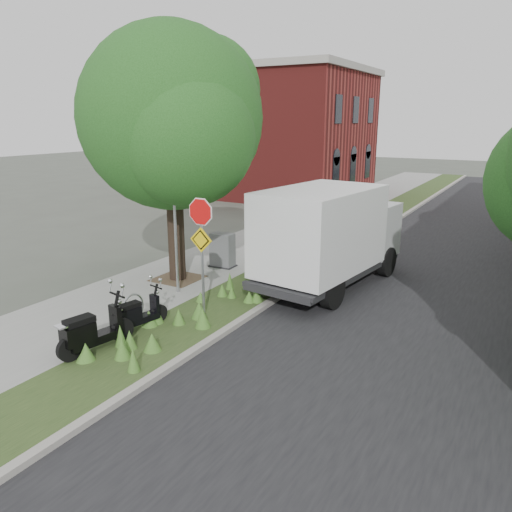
{
  "coord_description": "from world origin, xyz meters",
  "views": [
    {
      "loc": [
        5.73,
        -9.12,
        5.04
      ],
      "look_at": [
        -1.05,
        2.68,
        1.3
      ],
      "focal_mm": 35.0,
      "sensor_mm": 36.0,
      "label": 1
    }
  ],
  "objects_px": {
    "sign_assembly": "(201,234)",
    "scooter_far": "(135,316)",
    "scooter_near": "(88,335)",
    "box_truck": "(329,232)",
    "utility_cabinet": "(222,251)"
  },
  "relations": [
    {
      "from": "utility_cabinet",
      "to": "sign_assembly",
      "type": "bearing_deg",
      "value": -62.5
    },
    {
      "from": "sign_assembly",
      "to": "utility_cabinet",
      "type": "relative_size",
      "value": 2.77
    },
    {
      "from": "box_truck",
      "to": "sign_assembly",
      "type": "bearing_deg",
      "value": -111.93
    },
    {
      "from": "sign_assembly",
      "to": "scooter_near",
      "type": "relative_size",
      "value": 1.75
    },
    {
      "from": "sign_assembly",
      "to": "scooter_far",
      "type": "height_order",
      "value": "sign_assembly"
    },
    {
      "from": "box_truck",
      "to": "utility_cabinet",
      "type": "xyz_separation_m",
      "value": [
        -3.82,
        -0.13,
        -1.05
      ]
    },
    {
      "from": "scooter_near",
      "to": "sign_assembly",
      "type": "bearing_deg",
      "value": 72.25
    },
    {
      "from": "sign_assembly",
      "to": "scooter_far",
      "type": "distance_m",
      "value": 2.55
    },
    {
      "from": "scooter_near",
      "to": "utility_cabinet",
      "type": "distance_m",
      "value": 7.11
    },
    {
      "from": "utility_cabinet",
      "to": "scooter_near",
      "type": "bearing_deg",
      "value": -80.41
    },
    {
      "from": "scooter_near",
      "to": "scooter_far",
      "type": "xyz_separation_m",
      "value": [
        0.01,
        1.45,
        -0.08
      ]
    },
    {
      "from": "sign_assembly",
      "to": "scooter_near",
      "type": "distance_m",
      "value": 3.56
    },
    {
      "from": "box_truck",
      "to": "scooter_near",
      "type": "bearing_deg",
      "value": -110.24
    },
    {
      "from": "scooter_far",
      "to": "utility_cabinet",
      "type": "bearing_deg",
      "value": 102.07
    },
    {
      "from": "scooter_near",
      "to": "box_truck",
      "type": "relative_size",
      "value": 0.3
    }
  ]
}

